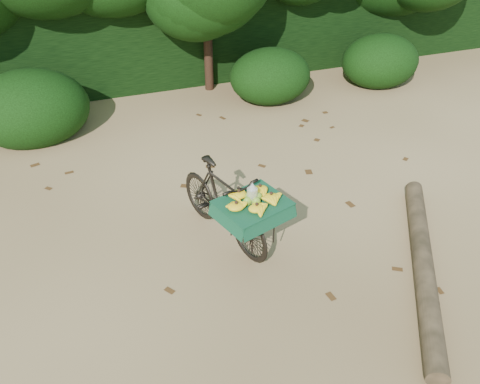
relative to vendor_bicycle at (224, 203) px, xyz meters
name	(u,v)px	position (x,y,z in m)	size (l,w,h in m)	color
ground	(285,248)	(0.68, -0.47, -0.56)	(80.00, 80.00, 0.00)	tan
vendor_bicycle	(224,203)	(0.00, 0.00, 0.00)	(1.18, 1.93, 1.09)	black
fallen_log	(423,264)	(2.09, -1.41, -0.44)	(0.24, 0.24, 3.32)	brown
hedge_backdrop	(172,34)	(0.68, 5.83, 0.34)	(26.00, 1.80, 1.80)	black
bush_clumps	(222,85)	(1.18, 3.83, -0.11)	(8.80, 1.70, 0.90)	black
leaf_litter	(267,219)	(0.68, 0.18, -0.55)	(7.00, 7.30, 0.01)	#4C2E14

